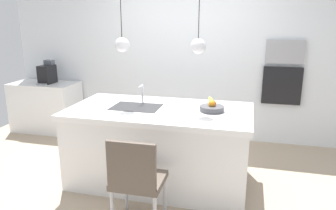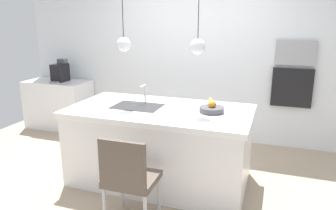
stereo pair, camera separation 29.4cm
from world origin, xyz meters
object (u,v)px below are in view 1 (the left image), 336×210
at_px(coffee_machine, 47,74).
at_px(microwave, 285,52).
at_px(oven, 282,86).
at_px(chair_near, 136,178).
at_px(fruit_bowl, 212,107).

xyz_separation_m(coffee_machine, microwave, (3.77, 0.30, 0.43)).
distance_m(oven, chair_near, 2.89).
bearing_deg(coffee_machine, fruit_bowl, -23.02).
relative_size(microwave, oven, 0.96).
bearing_deg(microwave, fruit_bowl, -119.29).
height_order(oven, chair_near, oven).
bearing_deg(fruit_bowl, microwave, 60.71).
bearing_deg(fruit_bowl, coffee_machine, 156.98).
distance_m(microwave, oven, 0.50).
height_order(microwave, oven, microwave).
relative_size(fruit_bowl, microwave, 0.51).
distance_m(fruit_bowl, chair_near, 1.19).
height_order(fruit_bowl, chair_near, fruit_bowl).
bearing_deg(chair_near, microwave, 60.38).
bearing_deg(oven, coffee_machine, -175.49).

